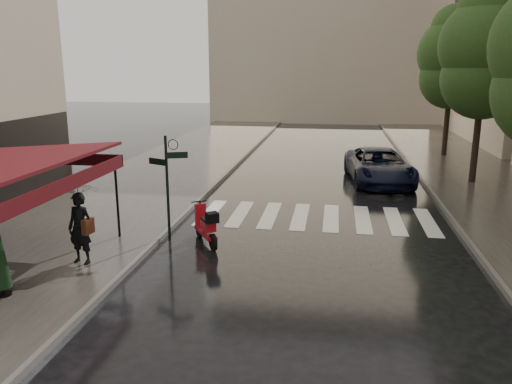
# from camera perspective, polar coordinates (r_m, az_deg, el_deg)

# --- Properties ---
(ground) EXTENTS (120.00, 120.00, 0.00)m
(ground) POSITION_cam_1_polar(r_m,az_deg,el_deg) (12.05, -8.93, -10.44)
(ground) COLOR black
(ground) RESTS_ON ground
(sidewalk_near) EXTENTS (6.00, 60.00, 0.12)m
(sidewalk_near) POSITION_cam_1_polar(r_m,az_deg,el_deg) (24.29, -10.47, 2.18)
(sidewalk_near) COLOR #38332D
(sidewalk_near) RESTS_ON ground
(sidewalk_far) EXTENTS (5.50, 60.00, 0.12)m
(sidewalk_far) POSITION_cam_1_polar(r_m,az_deg,el_deg) (23.91, 25.15, 0.87)
(sidewalk_far) COLOR #38332D
(sidewalk_far) RESTS_ON ground
(curb_near) EXTENTS (0.12, 60.00, 0.16)m
(curb_near) POSITION_cam_1_polar(r_m,az_deg,el_deg) (23.46, -3.42, 2.01)
(curb_near) COLOR #595651
(curb_near) RESTS_ON ground
(curb_far) EXTENTS (0.12, 60.00, 0.16)m
(curb_far) POSITION_cam_1_polar(r_m,az_deg,el_deg) (23.27, 18.53, 1.19)
(curb_far) COLOR #595651
(curb_far) RESTS_ON ground
(crosswalk) EXTENTS (7.85, 3.20, 0.01)m
(crosswalk) POSITION_cam_1_polar(r_m,az_deg,el_deg) (17.15, 6.83, -2.85)
(crosswalk) COLOR silver
(crosswalk) RESTS_ON ground
(signpost) EXTENTS (1.17, 0.29, 3.10)m
(signpost) POSITION_cam_1_polar(r_m,az_deg,el_deg) (14.55, -10.10, 1.41)
(signpost) COLOR black
(signpost) RESTS_ON ground
(backdrop_building) EXTENTS (22.00, 6.00, 20.00)m
(backdrop_building) POSITION_cam_1_polar(r_m,az_deg,el_deg) (48.67, 8.86, 19.84)
(backdrop_building) COLOR #BDA590
(backdrop_building) RESTS_ON ground
(tree_mid) EXTENTS (3.80, 3.80, 8.34)m
(tree_mid) POSITION_cam_1_polar(r_m,az_deg,el_deg) (23.20, 24.77, 14.37)
(tree_mid) COLOR black
(tree_mid) RESTS_ON sidewalk_far
(tree_far) EXTENTS (3.80, 3.80, 8.16)m
(tree_far) POSITION_cam_1_polar(r_m,az_deg,el_deg) (30.06, 21.54, 14.05)
(tree_far) COLOR black
(tree_far) RESTS_ON sidewalk_far
(pedestrian_with_umbrella) EXTENTS (1.27, 1.29, 2.54)m
(pedestrian_with_umbrella) POSITION_cam_1_polar(r_m,az_deg,el_deg) (13.10, -19.73, -0.73)
(pedestrian_with_umbrella) COLOR black
(pedestrian_with_umbrella) RESTS_ON sidewalk_near
(scooter) EXTENTS (1.05, 1.51, 1.14)m
(scooter) POSITION_cam_1_polar(r_m,az_deg,el_deg) (14.39, -5.69, -3.96)
(scooter) COLOR black
(scooter) RESTS_ON ground
(parked_car) EXTENTS (3.08, 5.64, 1.50)m
(parked_car) POSITION_cam_1_polar(r_m,az_deg,el_deg) (22.66, 13.88, 2.92)
(parked_car) COLOR black
(parked_car) RESTS_ON ground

